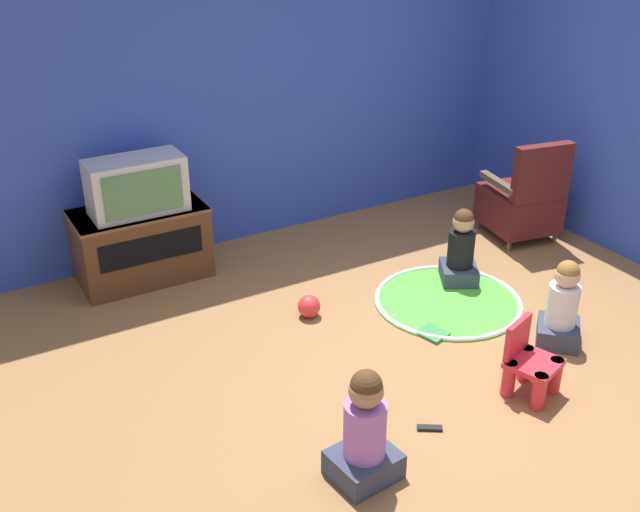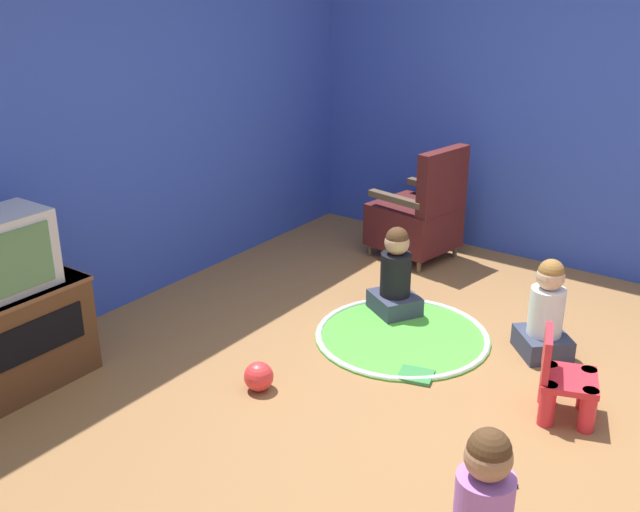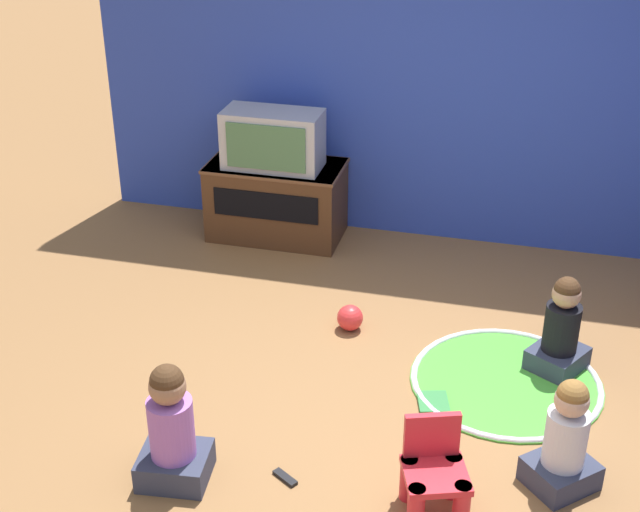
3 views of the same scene
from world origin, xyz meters
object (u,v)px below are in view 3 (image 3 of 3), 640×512
at_px(book, 433,402).
at_px(remote_control, 285,478).
at_px(yellow_kid_chair, 434,477).
at_px(child_watching_left, 172,431).
at_px(child_watching_center, 561,330).
at_px(child_watching_right, 565,441).
at_px(television, 273,140).
at_px(toy_ball, 350,318).
at_px(tv_cabinet, 276,199).

distance_m(book, remote_control, 1.04).
height_order(yellow_kid_chair, book, yellow_kid_chair).
bearing_deg(yellow_kid_chair, child_watching_left, 165.47).
relative_size(child_watching_center, child_watching_right, 1.00).
bearing_deg(child_watching_right, yellow_kid_chair, 164.85).
bearing_deg(television, yellow_kid_chair, -58.52).
bearing_deg(toy_ball, tv_cabinet, 125.59).
distance_m(child_watching_left, book, 1.55).
relative_size(yellow_kid_chair, remote_control, 3.24).
distance_m(toy_ball, book, 0.93).
distance_m(tv_cabinet, remote_control, 2.84).
bearing_deg(child_watching_right, television, 90.06).
height_order(television, remote_control, television).
relative_size(television, child_watching_center, 1.16).
bearing_deg(child_watching_left, tv_cabinet, 89.89).
bearing_deg(toy_ball, book, -45.99).
bearing_deg(television, child_watching_right, -46.25).
distance_m(child_watching_right, book, 0.91).
bearing_deg(tv_cabinet, remote_control, -72.22).
xyz_separation_m(child_watching_left, toy_ball, (0.55, 1.61, -0.21)).
xyz_separation_m(yellow_kid_chair, toy_ball, (-0.76, 1.49, -0.11)).
distance_m(yellow_kid_chair, book, 0.85).
xyz_separation_m(child_watching_right, book, (-0.71, 0.50, -0.26)).
xyz_separation_m(television, child_watching_right, (2.22, -2.32, -0.54)).
height_order(toy_ball, remote_control, toy_ball).
height_order(television, child_watching_left, television).
height_order(child_watching_left, toy_ball, child_watching_left).
bearing_deg(child_watching_left, remote_control, 6.33).
bearing_deg(child_watching_right, remote_control, 149.47).
distance_m(yellow_kid_chair, toy_ball, 1.68).
bearing_deg(child_watching_right, child_watching_center, 48.43).
height_order(tv_cabinet, television, television).
height_order(child_watching_center, book, child_watching_center).
height_order(television, toy_ball, television).
bearing_deg(child_watching_right, tv_cabinet, 89.42).
bearing_deg(tv_cabinet, yellow_kid_chair, -59.02).
bearing_deg(toy_ball, television, 126.81).
height_order(television, yellow_kid_chair, television).
bearing_deg(toy_ball, child_watching_center, -5.24).
distance_m(tv_cabinet, book, 2.43).
relative_size(television, remote_control, 4.89).
xyz_separation_m(tv_cabinet, child_watching_center, (2.18, -1.33, -0.04)).
xyz_separation_m(child_watching_right, remote_control, (-1.36, -0.32, -0.26)).
distance_m(child_watching_center, remote_control, 1.92).
relative_size(yellow_kid_chair, child_watching_left, 0.71).
xyz_separation_m(child_watching_left, book, (1.19, 0.94, -0.29)).
bearing_deg(tv_cabinet, book, -51.18).
distance_m(child_watching_left, child_watching_center, 2.39).
bearing_deg(child_watching_center, remote_control, 166.30).
relative_size(yellow_kid_chair, book, 2.04).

